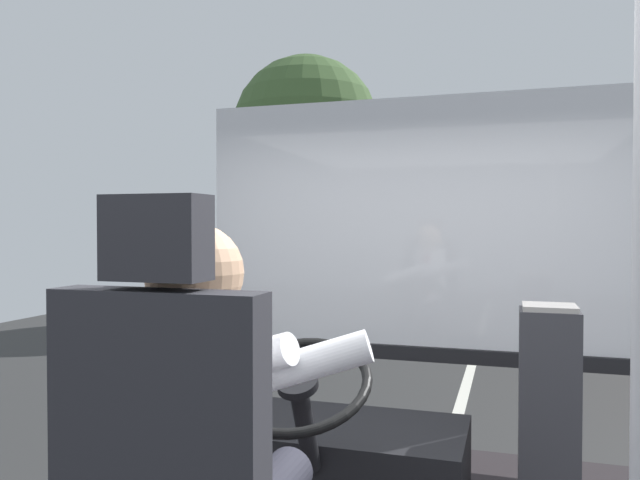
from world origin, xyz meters
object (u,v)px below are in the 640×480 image
(steering_console, at_px, (331,466))
(fare_box, at_px, (548,421))
(handrail_pole, at_px, (640,331))
(parked_car_blue, at_px, (623,260))
(bus_driver, at_px, (207,424))

(steering_console, relative_size, fare_box, 1.20)
(handrail_pole, height_order, parked_car_blue, handrail_pole)
(handrail_pole, xyz_separation_m, parked_car_blue, (3.30, 20.96, -0.89))
(bus_driver, height_order, parked_car_blue, bus_driver)
(fare_box, bearing_deg, bus_driver, -125.09)
(fare_box, relative_size, parked_car_blue, 0.24)
(steering_console, bearing_deg, handrail_pole, -35.38)
(handrail_pole, height_order, fare_box, handrail_pole)
(bus_driver, distance_m, parked_car_blue, 21.76)
(fare_box, distance_m, parked_car_blue, 20.40)
(handrail_pole, bearing_deg, bus_driver, -160.41)
(handrail_pole, distance_m, parked_car_blue, 21.23)
(handrail_pole, bearing_deg, steering_console, 144.62)
(bus_driver, relative_size, steering_console, 0.73)
(fare_box, bearing_deg, parked_car_blue, 80.23)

